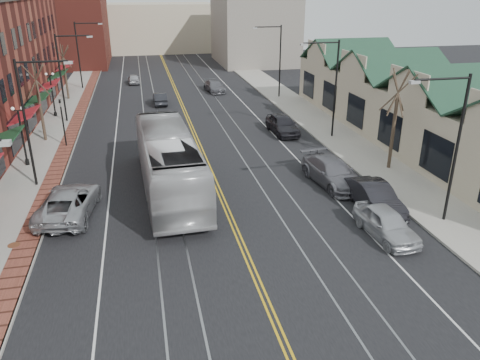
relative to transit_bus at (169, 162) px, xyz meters
name	(u,v)px	position (x,y,z in m)	size (l,w,h in m)	color
ground	(274,320)	(3.00, -13.54, -1.92)	(160.00, 160.00, 0.00)	black
sidewalk_left	(40,165)	(-9.00, 6.46, -1.84)	(4.00, 120.00, 0.15)	gray
sidewalk_right	(347,143)	(15.00, 6.46, -1.84)	(4.00, 120.00, 0.15)	gray
building_right	(416,113)	(21.00, 6.46, 0.38)	(8.00, 36.00, 4.60)	#B9A98E
backdrop_left	(61,20)	(-13.00, 56.46, 5.08)	(14.00, 18.00, 14.00)	maroon
backdrop_mid	(157,27)	(3.00, 71.46, 2.58)	(22.00, 14.00, 9.00)	#B9A98E
backdrop_right	(254,29)	(18.00, 51.46, 3.58)	(12.00, 16.00, 11.00)	slate
streetlight_l_1	(31,111)	(-8.04, 2.46, 3.11)	(3.33, 0.25, 8.00)	black
streetlight_l_2	(65,69)	(-8.04, 18.46, 3.11)	(3.33, 0.25, 8.00)	black
streetlight_l_3	(81,48)	(-8.04, 34.46, 3.11)	(3.33, 0.25, 8.00)	black
streetlight_r_0	(452,135)	(14.05, -7.54, 3.11)	(3.33, 0.25, 8.00)	black
streetlight_r_1	(331,79)	(14.05, 8.46, 3.11)	(3.33, 0.25, 8.00)	black
streetlight_r_2	(276,54)	(14.05, 24.46, 3.11)	(3.33, 0.25, 8.00)	black
lamppost_l_2	(23,138)	(-9.80, 6.46, 0.28)	(0.84, 0.28, 4.27)	black
lamppost_l_3	(53,96)	(-9.80, 20.46, 0.28)	(0.84, 0.28, 4.27)	black
tree_left_near	(39,100)	(-9.50, 12.46, 1.59)	(1.78, 1.37, 6.48)	#382B21
tree_left_far	(65,71)	(-9.50, 28.46, 1.36)	(1.66, 1.28, 6.02)	#382B21
tree_right_mid	(395,118)	(15.50, 0.46, 1.83)	(1.90, 1.46, 6.93)	#382B21
manhole_far	(14,245)	(-8.20, -5.54, -1.76)	(0.60, 0.60, 0.02)	#592D19
traffic_signal	(63,119)	(-7.60, 10.46, 0.43)	(0.18, 0.15, 3.80)	black
transit_bus	(169,162)	(0.00, 0.00, 0.00)	(3.22, 13.77, 3.84)	silver
parked_suv	(69,202)	(-5.86, -2.40, -1.09)	(2.75, 5.95, 1.65)	#A5A8AC
parked_car_a	(386,223)	(10.50, -8.36, -1.16)	(1.80, 4.48, 1.53)	#B3B5BB
parked_car_b	(375,197)	(11.38, -5.38, -1.11)	(1.71, 4.91, 1.62)	black
parked_car_c	(332,172)	(10.50, -1.19, -1.08)	(2.34, 5.75, 1.67)	slate
parked_car_d	(283,124)	(10.66, 10.47, -1.07)	(1.99, 4.95, 1.69)	#232228
distant_car_left	(160,99)	(0.68, 23.93, -1.27)	(1.38, 3.94, 1.30)	black
distant_car_right	(214,86)	(7.64, 29.27, -1.24)	(1.89, 4.65, 1.35)	slate
distant_car_far	(134,79)	(-2.08, 36.78, -1.28)	(1.50, 3.74, 1.27)	#ACADB3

